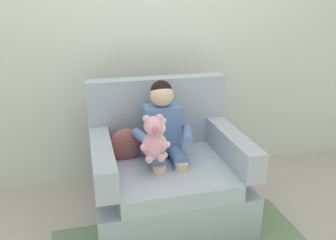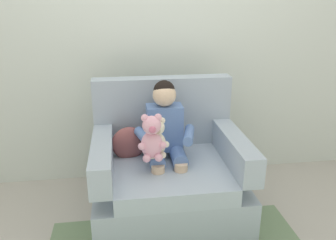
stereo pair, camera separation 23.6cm
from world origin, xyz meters
name	(u,v)px [view 1 (the left image)]	position (x,y,z in m)	size (l,w,h in m)	color
ground_plane	(168,215)	(0.00, 0.00, 0.00)	(8.00, 8.00, 0.00)	#ADA89E
back_wall	(146,33)	(0.00, 0.75, 1.30)	(6.00, 0.10, 2.60)	silver
armchair	(167,176)	(0.00, 0.04, 0.32)	(1.08, 0.89, 1.00)	#9EADBC
seated_child	(164,133)	(-0.01, 0.07, 0.66)	(0.45, 0.39, 0.82)	#597AB7
plush_cream	(158,139)	(-0.10, -0.10, 0.69)	(0.16, 0.13, 0.28)	silver
plush_pink	(153,139)	(-0.13, -0.13, 0.71)	(0.19, 0.15, 0.32)	#EAA8BC
throw_pillow	(126,145)	(-0.28, 0.16, 0.55)	(0.26, 0.12, 0.26)	#8C4C4C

